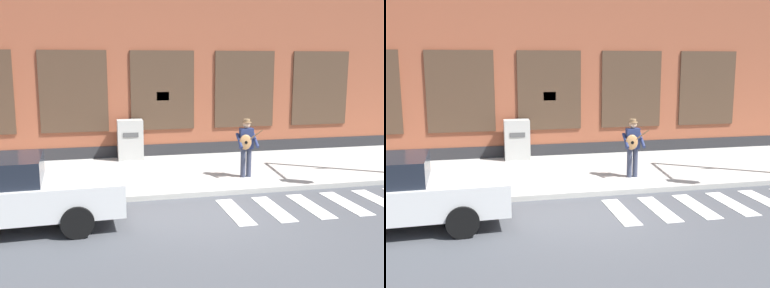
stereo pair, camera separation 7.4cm
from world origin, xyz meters
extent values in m
plane|color=#424449|center=(0.00, 0.00, 0.00)|extent=(160.00, 160.00, 0.00)
cube|color=#ADAAA3|center=(0.00, 3.75, 0.07)|extent=(28.00, 4.83, 0.14)
cube|color=brown|center=(0.00, 8.16, 4.04)|extent=(28.00, 4.00, 8.07)
cube|color=#28282B|center=(0.00, 6.14, 0.28)|extent=(28.00, 0.04, 0.55)
cube|color=#473323|center=(-3.03, 6.13, 2.47)|extent=(2.25, 0.06, 2.76)
cube|color=black|center=(-3.03, 6.12, 2.47)|extent=(2.13, 0.03, 2.64)
cube|color=#473323|center=(0.00, 6.13, 2.47)|extent=(2.25, 0.06, 2.76)
cube|color=black|center=(0.00, 6.12, 2.47)|extent=(2.13, 0.03, 2.64)
cube|color=#473323|center=(3.03, 6.13, 2.47)|extent=(2.25, 0.06, 2.76)
cube|color=black|center=(3.03, 6.12, 2.47)|extent=(2.13, 0.03, 2.64)
cube|color=#473323|center=(6.05, 6.13, 2.47)|extent=(2.25, 0.06, 2.76)
cube|color=black|center=(6.05, 6.12, 2.47)|extent=(2.13, 0.03, 2.64)
cube|color=yellow|center=(0.00, 6.11, 2.27)|extent=(0.44, 0.02, 0.30)
cube|color=silver|center=(0.70, 0.03, 0.01)|extent=(0.42, 1.90, 0.01)
cube|color=silver|center=(1.65, 0.03, 0.01)|extent=(0.42, 1.90, 0.01)
cube|color=silver|center=(2.61, 0.03, 0.01)|extent=(0.42, 1.90, 0.01)
cube|color=silver|center=(3.56, 0.03, 0.01)|extent=(0.42, 1.90, 0.01)
cube|color=silver|center=(4.52, 0.03, 0.01)|extent=(0.42, 1.90, 0.01)
cube|color=silver|center=(-4.21, 0.06, 0.67)|extent=(4.66, 2.01, 0.68)
cube|color=silver|center=(-1.97, 0.72, 0.74)|extent=(0.07, 0.24, 0.12)
cube|color=silver|center=(-1.93, -0.42, 0.74)|extent=(0.07, 0.24, 0.12)
cylinder|color=black|center=(-2.91, 0.99, 0.33)|extent=(0.67, 0.26, 0.66)
cylinder|color=black|center=(-2.84, -0.76, 0.33)|extent=(0.67, 0.26, 0.66)
cylinder|color=#33384C|center=(1.95, 2.58, 0.56)|extent=(0.15, 0.15, 0.83)
cylinder|color=#33384C|center=(1.77, 2.57, 0.56)|extent=(0.15, 0.15, 0.83)
cube|color=navy|center=(1.86, 2.58, 1.28)|extent=(0.39, 0.23, 0.60)
sphere|color=tan|center=(1.86, 2.58, 1.69)|extent=(0.22, 0.22, 0.22)
cylinder|color=olive|center=(1.86, 2.58, 1.75)|extent=(0.27, 0.28, 0.02)
cylinder|color=olive|center=(1.86, 2.58, 1.80)|extent=(0.18, 0.18, 0.09)
cylinder|color=navy|center=(2.10, 2.48, 1.24)|extent=(0.11, 0.51, 0.39)
cylinder|color=navy|center=(1.62, 2.49, 1.24)|extent=(0.11, 0.51, 0.39)
ellipsoid|color=#B77F4C|center=(1.77, 2.41, 1.20)|extent=(0.36, 0.13, 0.44)
cylinder|color=black|center=(1.77, 2.35, 1.20)|extent=(0.09, 0.01, 0.09)
cylinder|color=brown|center=(2.03, 2.38, 1.38)|extent=(0.47, 0.05, 0.34)
cube|color=#ADADA8|center=(-1.21, 5.71, 0.83)|extent=(0.86, 0.53, 1.38)
cube|color=#4C4C4C|center=(-1.21, 5.43, 1.03)|extent=(0.51, 0.02, 0.16)
camera|label=1|loc=(-2.51, -9.52, 3.45)|focal=42.00mm
camera|label=2|loc=(-2.44, -9.54, 3.45)|focal=42.00mm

